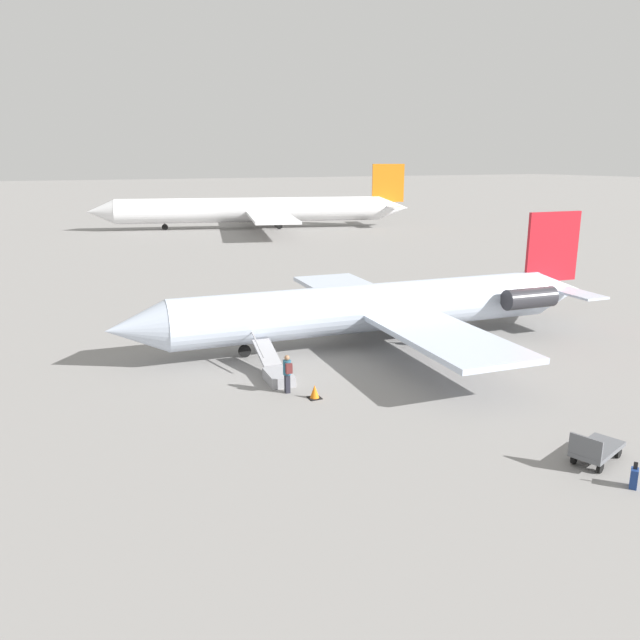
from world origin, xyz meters
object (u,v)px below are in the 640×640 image
boarding_stairs (276,372)px  luggage_cart (596,449)px  airplane_main (386,306)px  suitcase (634,478)px  airplane_taxiing_distant (257,210)px  passenger (287,371)px

boarding_stairs → luggage_cart: bearing=-146.2°
airplane_main → suitcase: 17.49m
airplane_taxiing_distant → luggage_cart: (14.32, 74.93, -2.31)m
luggage_cart → suitcase: 1.80m
airplane_main → suitcase: (1.26, 17.36, -1.76)m
passenger → suitcase: bearing=-146.6°
boarding_stairs → luggage_cart: boarding_stairs is taller
passenger → luggage_cart: size_ratio=0.71×
airplane_taxiing_distant → passenger: bearing=86.4°
boarding_stairs → suitcase: 15.58m
boarding_stairs → airplane_taxiing_distant: bearing=-14.3°
airplane_main → airplane_taxiing_distant: (-13.36, -59.34, 0.68)m
airplane_main → boarding_stairs: (7.90, 3.27, -1.72)m
suitcase → boarding_stairs: bearing=-64.8°
luggage_cart → suitcase: bearing=61.0°
luggage_cart → airplane_taxiing_distant: bearing=-120.2°
airplane_taxiing_distant → passenger: airplane_taxiing_distant is taller
luggage_cart → airplane_main: bearing=-112.9°
passenger → luggage_cart: 12.68m
airplane_main → suitcase: airplane_main is taller
airplane_taxiing_distant → airplane_main: bearing=92.0°
boarding_stairs → passenger: bearing=179.5°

